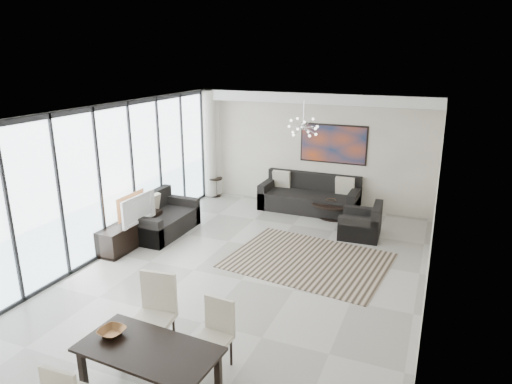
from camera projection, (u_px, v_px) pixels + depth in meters
The scene contains 18 objects.
room_shell at pixel (267, 205), 7.42m from camera, with size 6.00×9.00×2.90m.
window_wall at pixel (103, 183), 8.63m from camera, with size 0.37×8.95×2.90m.
soffit at pixel (314, 98), 11.00m from camera, with size 5.98×0.40×0.26m, color white.
painting at pixel (333, 144), 11.30m from camera, with size 1.68×0.04×0.98m, color #B54319.
chandelier at pixel (303, 127), 9.42m from camera, with size 0.66×0.66×0.71m.
rug at pixel (308, 260), 8.76m from camera, with size 2.91×2.24×0.01m, color black.
coffee_table at pixel (333, 208), 11.02m from camera, with size 1.09×1.09×0.38m.
bowl_coffee at pixel (331, 201), 10.92m from camera, with size 0.23×0.23×0.07m, color brown.
sofa_main at pixel (310, 198), 11.51m from camera, with size 2.43×1.00×0.88m.
loveseat at pixel (161, 220), 10.03m from camera, with size 0.95×1.69×0.85m.
armchair at pixel (362, 225), 9.84m from camera, with size 0.88×0.92×0.74m.
side_table at pixel (216, 184), 12.55m from camera, with size 0.39×0.39×0.53m.
tv_console at pixel (131, 232), 9.43m from camera, with size 0.47×1.68×0.52m, color black.
television at pixel (135, 209), 9.20m from camera, with size 0.99×0.13×0.57m, color gray.
dining_table at pixel (149, 355), 5.12m from camera, with size 1.65×0.89×0.67m.
dining_chair_nw at pixel (156, 308), 5.98m from camera, with size 0.56×0.56×1.09m.
dining_chair_ne at pixel (216, 329), 5.69m from camera, with size 0.45×0.45×0.91m.
bowl_dining at pixel (112, 332), 5.32m from camera, with size 0.30×0.30×0.07m, color brown.
Camera 1 is at (2.99, -6.56, 3.84)m, focal length 32.00 mm.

